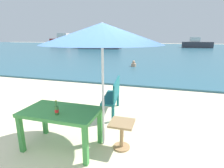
{
  "coord_description": "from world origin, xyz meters",
  "views": [
    {
      "loc": [
        1.37,
        -2.34,
        2.07
      ],
      "look_at": [
        -0.2,
        3.0,
        0.6
      ],
      "focal_mm": 28.77,
      "sensor_mm": 36.0,
      "label": 1
    }
  ],
  "objects_px": {
    "side_table_wood": "(122,131)",
    "boat_cargo_ship": "(99,43)",
    "swimmer_person": "(134,64)",
    "boat_tanker": "(66,41)",
    "boat_fishing_trawler": "(197,44)",
    "patio_umbrella": "(102,34)",
    "picnic_table_green": "(61,116)",
    "bench_teal_center": "(113,94)",
    "beer_bottle_amber": "(57,110)"
  },
  "relations": [
    {
      "from": "beer_bottle_amber",
      "to": "boat_cargo_ship",
      "type": "height_order",
      "value": "boat_cargo_ship"
    },
    {
      "from": "boat_fishing_trawler",
      "to": "boat_cargo_ship",
      "type": "bearing_deg",
      "value": -156.78
    },
    {
      "from": "boat_fishing_trawler",
      "to": "picnic_table_green",
      "type": "bearing_deg",
      "value": -101.87
    },
    {
      "from": "bench_teal_center",
      "to": "boat_cargo_ship",
      "type": "relative_size",
      "value": 0.17
    },
    {
      "from": "boat_fishing_trawler",
      "to": "side_table_wood",
      "type": "bearing_deg",
      "value": -100.21
    },
    {
      "from": "beer_bottle_amber",
      "to": "side_table_wood",
      "type": "xyz_separation_m",
      "value": [
        1.05,
        0.47,
        -0.5
      ]
    },
    {
      "from": "picnic_table_green",
      "to": "patio_umbrella",
      "type": "height_order",
      "value": "patio_umbrella"
    },
    {
      "from": "side_table_wood",
      "to": "bench_teal_center",
      "type": "bearing_deg",
      "value": 111.66
    },
    {
      "from": "swimmer_person",
      "to": "boat_tanker",
      "type": "relative_size",
      "value": 0.05
    },
    {
      "from": "beer_bottle_amber",
      "to": "bench_teal_center",
      "type": "bearing_deg",
      "value": 77.66
    },
    {
      "from": "beer_bottle_amber",
      "to": "boat_fishing_trawler",
      "type": "distance_m",
      "value": 35.53
    },
    {
      "from": "side_table_wood",
      "to": "bench_teal_center",
      "type": "xyz_separation_m",
      "value": [
        -0.61,
        1.53,
        0.19
      ]
    },
    {
      "from": "side_table_wood",
      "to": "boat_cargo_ship",
      "type": "relative_size",
      "value": 0.07
    },
    {
      "from": "swimmer_person",
      "to": "boat_cargo_ship",
      "type": "bearing_deg",
      "value": 117.2
    },
    {
      "from": "boat_tanker",
      "to": "boat_fishing_trawler",
      "type": "bearing_deg",
      "value": -2.83
    },
    {
      "from": "boat_tanker",
      "to": "boat_cargo_ship",
      "type": "height_order",
      "value": "boat_tanker"
    },
    {
      "from": "boat_cargo_ship",
      "to": "side_table_wood",
      "type": "bearing_deg",
      "value": -68.76
    },
    {
      "from": "swimmer_person",
      "to": "boat_tanker",
      "type": "height_order",
      "value": "boat_tanker"
    },
    {
      "from": "patio_umbrella",
      "to": "swimmer_person",
      "type": "distance_m",
      "value": 9.48
    },
    {
      "from": "picnic_table_green",
      "to": "side_table_wood",
      "type": "xyz_separation_m",
      "value": [
        1.1,
        0.29,
        -0.3
      ]
    },
    {
      "from": "patio_umbrella",
      "to": "boat_fishing_trawler",
      "type": "relative_size",
      "value": 0.44
    },
    {
      "from": "boat_tanker",
      "to": "side_table_wood",
      "type": "bearing_deg",
      "value": -58.21
    },
    {
      "from": "picnic_table_green",
      "to": "boat_tanker",
      "type": "xyz_separation_m",
      "value": [
        -21.04,
        36.0,
        0.44
      ]
    },
    {
      "from": "side_table_wood",
      "to": "boat_tanker",
      "type": "xyz_separation_m",
      "value": [
        -22.13,
        35.72,
        0.73
      ]
    },
    {
      "from": "picnic_table_green",
      "to": "side_table_wood",
      "type": "distance_m",
      "value": 1.17
    },
    {
      "from": "boat_cargo_ship",
      "to": "swimmer_person",
      "type": "bearing_deg",
      "value": -62.8
    },
    {
      "from": "beer_bottle_amber",
      "to": "swimmer_person",
      "type": "distance_m",
      "value": 9.77
    },
    {
      "from": "side_table_wood",
      "to": "boat_tanker",
      "type": "height_order",
      "value": "boat_tanker"
    },
    {
      "from": "side_table_wood",
      "to": "swimmer_person",
      "type": "relative_size",
      "value": 1.32
    },
    {
      "from": "swimmer_person",
      "to": "boat_fishing_trawler",
      "type": "distance_m",
      "value": 26.16
    },
    {
      "from": "beer_bottle_amber",
      "to": "patio_umbrella",
      "type": "height_order",
      "value": "patio_umbrella"
    },
    {
      "from": "boat_fishing_trawler",
      "to": "boat_cargo_ship",
      "type": "xyz_separation_m",
      "value": [
        -16.73,
        -7.18,
        0.28
      ]
    },
    {
      "from": "beer_bottle_amber",
      "to": "bench_teal_center",
      "type": "xyz_separation_m",
      "value": [
        0.44,
        2.01,
        -0.31
      ]
    },
    {
      "from": "picnic_table_green",
      "to": "boat_fishing_trawler",
      "type": "height_order",
      "value": "boat_fishing_trawler"
    },
    {
      "from": "side_table_wood",
      "to": "boat_cargo_ship",
      "type": "bearing_deg",
      "value": 111.24
    },
    {
      "from": "side_table_wood",
      "to": "swimmer_person",
      "type": "height_order",
      "value": "side_table_wood"
    },
    {
      "from": "picnic_table_green",
      "to": "beer_bottle_amber",
      "type": "relative_size",
      "value": 5.28
    },
    {
      "from": "patio_umbrella",
      "to": "boat_fishing_trawler",
      "type": "height_order",
      "value": "patio_umbrella"
    },
    {
      "from": "patio_umbrella",
      "to": "boat_cargo_ship",
      "type": "relative_size",
      "value": 0.31
    },
    {
      "from": "patio_umbrella",
      "to": "swimmer_person",
      "type": "bearing_deg",
      "value": 96.12
    },
    {
      "from": "beer_bottle_amber",
      "to": "side_table_wood",
      "type": "distance_m",
      "value": 1.25
    },
    {
      "from": "beer_bottle_amber",
      "to": "boat_cargo_ship",
      "type": "distance_m",
      "value": 29.2
    },
    {
      "from": "beer_bottle_amber",
      "to": "picnic_table_green",
      "type": "bearing_deg",
      "value": 104.55
    },
    {
      "from": "beer_bottle_amber",
      "to": "bench_teal_center",
      "type": "relative_size",
      "value": 0.21
    },
    {
      "from": "picnic_table_green",
      "to": "boat_cargo_ship",
      "type": "height_order",
      "value": "boat_cargo_ship"
    },
    {
      "from": "bench_teal_center",
      "to": "boat_fishing_trawler",
      "type": "relative_size",
      "value": 0.23
    },
    {
      "from": "boat_tanker",
      "to": "boat_cargo_ship",
      "type": "relative_size",
      "value": 1.04
    },
    {
      "from": "picnic_table_green",
      "to": "bench_teal_center",
      "type": "height_order",
      "value": "bench_teal_center"
    },
    {
      "from": "bench_teal_center",
      "to": "swimmer_person",
      "type": "relative_size",
      "value": 3.02
    },
    {
      "from": "boat_fishing_trawler",
      "to": "boat_tanker",
      "type": "height_order",
      "value": "boat_tanker"
    }
  ]
}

